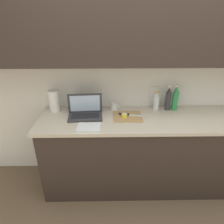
{
  "coord_description": "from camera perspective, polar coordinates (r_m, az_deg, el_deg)",
  "views": [
    {
      "loc": [
        -0.34,
        -1.85,
        1.87
      ],
      "look_at": [
        -0.31,
        -0.01,
        0.97
      ],
      "focal_mm": 32.0,
      "sensor_mm": 36.0,
      "label": 1
    }
  ],
  "objects": [
    {
      "name": "ground_plane",
      "position": [
        2.65,
        7.14,
        -19.05
      ],
      "size": [
        12.0,
        12.0,
        0.0
      ],
      "primitive_type": "plane",
      "color": "brown",
      "rests_on": "ground"
    },
    {
      "name": "wall_back",
      "position": [
        2.13,
        8.7,
        17.39
      ],
      "size": [
        5.2,
        0.38,
        2.6
      ],
      "color": "white",
      "rests_on": "ground_plane"
    },
    {
      "name": "counter_unit",
      "position": [
        2.36,
        8.22,
        -11.11
      ],
      "size": [
        2.17,
        0.61,
        0.89
      ],
      "color": "#332823",
      "rests_on": "ground_plane"
    },
    {
      "name": "laptop",
      "position": [
        2.14,
        -7.67,
        0.25
      ],
      "size": [
        0.37,
        0.24,
        0.23
      ],
      "rotation": [
        0.0,
        0.0,
        0.07
      ],
      "color": "#333338",
      "rests_on": "counter_unit"
    },
    {
      "name": "cutting_board",
      "position": [
        2.13,
        4.45,
        -1.27
      ],
      "size": [
        0.31,
        0.26,
        0.01
      ],
      "primitive_type": "cube",
      "color": "tan",
      "rests_on": "counter_unit"
    },
    {
      "name": "knife",
      "position": [
        2.14,
        4.61,
        -0.69
      ],
      "size": [
        0.31,
        0.08,
        0.02
      ],
      "rotation": [
        0.0,
        0.0,
        -0.16
      ],
      "color": "silver",
      "rests_on": "cutting_board"
    },
    {
      "name": "lemon_half_cut",
      "position": [
        2.1,
        3.58,
        -0.97
      ],
      "size": [
        0.06,
        0.06,
        0.03
      ],
      "color": "yellow",
      "rests_on": "cutting_board"
    },
    {
      "name": "bottle_green_soda",
      "position": [
        2.34,
        17.62,
        3.71
      ],
      "size": [
        0.06,
        0.06,
        0.29
      ],
      "color": "#2D934C",
      "rests_on": "counter_unit"
    },
    {
      "name": "bottle_oil_tall",
      "position": [
        2.32,
        15.77,
        3.63
      ],
      "size": [
        0.06,
        0.06,
        0.28
      ],
      "color": "#333338",
      "rests_on": "counter_unit"
    },
    {
      "name": "bottle_water_clear",
      "position": [
        2.3,
        12.54,
        3.0
      ],
      "size": [
        0.06,
        0.06,
        0.22
      ],
      "color": "silver",
      "rests_on": "counter_unit"
    },
    {
      "name": "measuring_cup",
      "position": [
        2.25,
        0.76,
        1.61
      ],
      "size": [
        0.1,
        0.08,
        0.09
      ],
      "color": "silver",
      "rests_on": "counter_unit"
    },
    {
      "name": "paper_towel_roll",
      "position": [
        2.3,
        -16.19,
        3.07
      ],
      "size": [
        0.12,
        0.12,
        0.24
      ],
      "color": "white",
      "rests_on": "counter_unit"
    },
    {
      "name": "dish_towel",
      "position": [
        1.91,
        -6.63,
        -4.45
      ],
      "size": [
        0.23,
        0.17,
        0.02
      ],
      "primitive_type": "cube",
      "rotation": [
        0.0,
        0.0,
        -0.05
      ],
      "color": "white",
      "rests_on": "counter_unit"
    }
  ]
}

